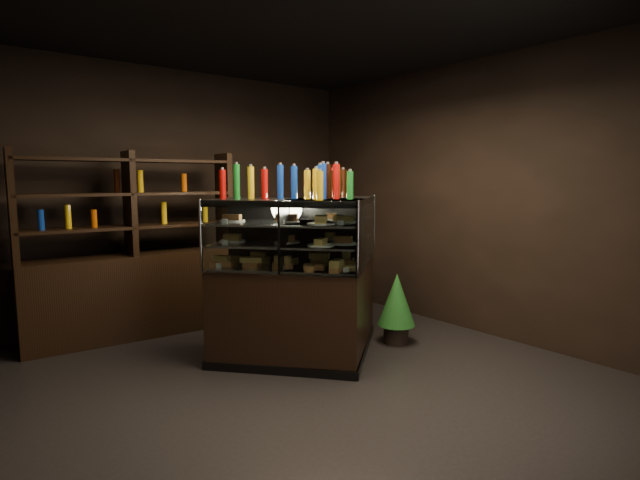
% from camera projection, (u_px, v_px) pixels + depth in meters
% --- Properties ---
extents(ground, '(5.00, 5.00, 0.00)m').
position_uv_depth(ground, '(286.00, 382.00, 4.22)').
color(ground, black).
rests_on(ground, ground).
extents(room_shell, '(5.02, 5.02, 3.01)m').
position_uv_depth(room_shell, '(284.00, 150.00, 3.98)').
color(room_shell, black).
rests_on(room_shell, ground).
extents(display_case, '(2.00, 1.52, 1.54)m').
position_uv_depth(display_case, '(310.00, 305.00, 4.77)').
color(display_case, black).
rests_on(display_case, ground).
extents(food_display, '(1.56, 1.06, 0.47)m').
position_uv_depth(food_display, '(310.00, 239.00, 4.69)').
color(food_display, '#DA964E').
rests_on(food_display, display_case).
extents(bottles_top, '(1.38, 0.92, 0.30)m').
position_uv_depth(bottles_top, '(310.00, 183.00, 4.63)').
color(bottles_top, '#D8590A').
rests_on(bottles_top, display_case).
extents(potted_conifer, '(0.39, 0.39, 0.83)m').
position_uv_depth(potted_conifer, '(397.00, 298.00, 5.17)').
color(potted_conifer, black).
rests_on(potted_conifer, ground).
extents(back_shelving, '(2.22, 0.57, 2.00)m').
position_uv_depth(back_shelving, '(133.00, 281.00, 5.38)').
color(back_shelving, black).
rests_on(back_shelving, ground).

